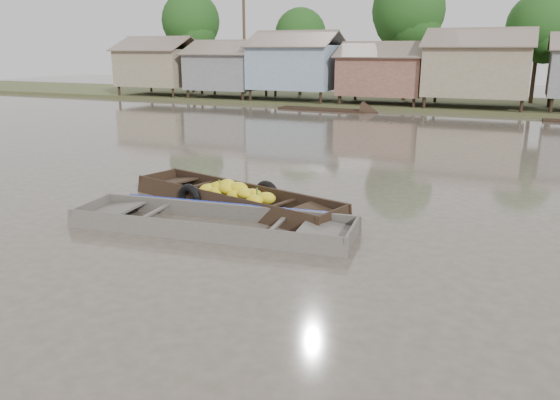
% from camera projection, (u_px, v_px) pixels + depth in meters
% --- Properties ---
extents(ground, '(120.00, 120.00, 0.00)m').
position_uv_depth(ground, '(232.00, 241.00, 11.95)').
color(ground, '#4D463B').
rests_on(ground, ground).
extents(riverbank, '(120.00, 12.47, 10.22)m').
position_uv_depth(riverbank, '(489.00, 63.00, 38.03)').
color(riverbank, '#384723').
rests_on(riverbank, ground).
extents(banana_boat, '(6.64, 3.19, 0.89)m').
position_uv_depth(banana_boat, '(232.00, 197.00, 14.64)').
color(banana_boat, black).
rests_on(banana_boat, ground).
extents(viewer_boat, '(6.85, 2.49, 0.54)m').
position_uv_depth(viewer_boat, '(213.00, 227.00, 12.70)').
color(viewer_boat, '#46413B').
rests_on(viewer_boat, ground).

